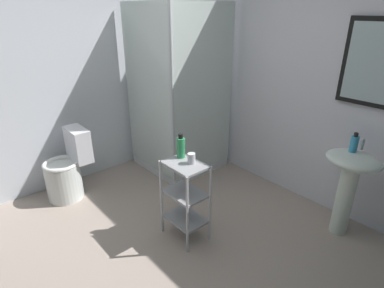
{
  "coord_description": "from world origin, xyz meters",
  "views": [
    {
      "loc": [
        1.65,
        -1.07,
        1.94
      ],
      "look_at": [
        -0.37,
        0.7,
        0.76
      ],
      "focal_mm": 29.13,
      "sensor_mm": 36.0,
      "label": 1
    }
  ],
  "objects_px": {
    "shower_stall": "(178,135)",
    "toilet": "(67,170)",
    "pedestal_sink": "(349,177)",
    "rinse_cup": "(191,158)",
    "hand_soap_bottle": "(354,144)",
    "storage_cart": "(185,194)",
    "body_wash_bottle_green": "(181,147)"
  },
  "relations": [
    {
      "from": "body_wash_bottle_green",
      "to": "rinse_cup",
      "type": "xyz_separation_m",
      "value": [
        0.15,
        -0.01,
        -0.05
      ]
    },
    {
      "from": "storage_cart",
      "to": "body_wash_bottle_green",
      "type": "bearing_deg",
      "value": 155.69
    },
    {
      "from": "shower_stall",
      "to": "rinse_cup",
      "type": "distance_m",
      "value": 1.36
    },
    {
      "from": "storage_cart",
      "to": "hand_soap_bottle",
      "type": "relative_size",
      "value": 4.28
    },
    {
      "from": "shower_stall",
      "to": "hand_soap_bottle",
      "type": "height_order",
      "value": "shower_stall"
    },
    {
      "from": "hand_soap_bottle",
      "to": "body_wash_bottle_green",
      "type": "xyz_separation_m",
      "value": [
        -0.99,
        -1.08,
        -0.05
      ]
    },
    {
      "from": "storage_cart",
      "to": "hand_soap_bottle",
      "type": "distance_m",
      "value": 1.5
    },
    {
      "from": "toilet",
      "to": "hand_soap_bottle",
      "type": "bearing_deg",
      "value": 36.95
    },
    {
      "from": "shower_stall",
      "to": "rinse_cup",
      "type": "height_order",
      "value": "shower_stall"
    },
    {
      "from": "shower_stall",
      "to": "toilet",
      "type": "height_order",
      "value": "shower_stall"
    },
    {
      "from": "pedestal_sink",
      "to": "body_wash_bottle_green",
      "type": "distance_m",
      "value": 1.49
    },
    {
      "from": "rinse_cup",
      "to": "pedestal_sink",
      "type": "bearing_deg",
      "value": 50.68
    },
    {
      "from": "toilet",
      "to": "hand_soap_bottle",
      "type": "relative_size",
      "value": 4.4
    },
    {
      "from": "pedestal_sink",
      "to": "hand_soap_bottle",
      "type": "distance_m",
      "value": 0.31
    },
    {
      "from": "body_wash_bottle_green",
      "to": "shower_stall",
      "type": "bearing_deg",
      "value": 142.53
    },
    {
      "from": "pedestal_sink",
      "to": "hand_soap_bottle",
      "type": "bearing_deg",
      "value": 150.55
    },
    {
      "from": "storage_cart",
      "to": "pedestal_sink",
      "type": "bearing_deg",
      "value": 50.9
    },
    {
      "from": "toilet",
      "to": "storage_cart",
      "type": "xyz_separation_m",
      "value": [
        1.35,
        0.54,
        0.12
      ]
    },
    {
      "from": "hand_soap_bottle",
      "to": "rinse_cup",
      "type": "xyz_separation_m",
      "value": [
        -0.84,
        -1.09,
        -0.1
      ]
    },
    {
      "from": "pedestal_sink",
      "to": "storage_cart",
      "type": "bearing_deg",
      "value": -129.1
    },
    {
      "from": "toilet",
      "to": "rinse_cup",
      "type": "bearing_deg",
      "value": 23.03
    },
    {
      "from": "shower_stall",
      "to": "body_wash_bottle_green",
      "type": "xyz_separation_m",
      "value": [
        0.95,
        -0.73,
        0.37
      ]
    },
    {
      "from": "storage_cart",
      "to": "hand_soap_bottle",
      "type": "xyz_separation_m",
      "value": [
        0.87,
        1.13,
        0.45
      ]
    },
    {
      "from": "toilet",
      "to": "storage_cart",
      "type": "relative_size",
      "value": 1.03
    },
    {
      "from": "pedestal_sink",
      "to": "rinse_cup",
      "type": "xyz_separation_m",
      "value": [
        -0.87,
        -1.07,
        0.21
      ]
    },
    {
      "from": "body_wash_bottle_green",
      "to": "rinse_cup",
      "type": "distance_m",
      "value": 0.16
    },
    {
      "from": "hand_soap_bottle",
      "to": "toilet",
      "type": "bearing_deg",
      "value": -143.05
    },
    {
      "from": "pedestal_sink",
      "to": "rinse_cup",
      "type": "relative_size",
      "value": 8.94
    },
    {
      "from": "shower_stall",
      "to": "toilet",
      "type": "distance_m",
      "value": 1.36
    },
    {
      "from": "shower_stall",
      "to": "pedestal_sink",
      "type": "relative_size",
      "value": 2.47
    },
    {
      "from": "storage_cart",
      "to": "body_wash_bottle_green",
      "type": "relative_size",
      "value": 3.36
    },
    {
      "from": "toilet",
      "to": "storage_cart",
      "type": "height_order",
      "value": "toilet"
    }
  ]
}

